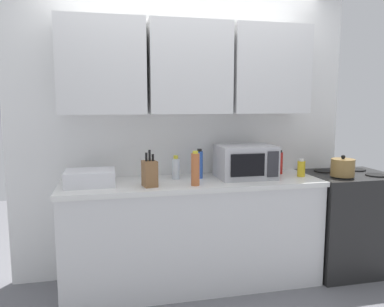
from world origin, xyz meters
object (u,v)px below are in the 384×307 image
bottle_clear_tall (176,168)px  bottle_red_sauce (280,163)px  microwave (245,162)px  knife_block (150,173)px  bottle_yellow_mustard (301,168)px  bottle_spice_jar (195,169)px  kettle (343,167)px  dish_rack (90,178)px  stove_range (347,221)px  bottle_blue_cleaner (199,164)px

bottle_clear_tall → bottle_red_sauce: bottle_red_sauce is taller
bottle_clear_tall → bottle_red_sauce: size_ratio=0.93×
microwave → knife_block: knife_block is taller
bottle_yellow_mustard → bottle_spice_jar: bearing=-171.4°
microwave → bottle_red_sauce: size_ratio=2.21×
kettle → knife_block: bearing=179.5°
kettle → dish_rack: bearing=175.7°
kettle → dish_rack: kettle is taller
knife_block → bottle_yellow_mustard: bearing=4.6°
bottle_yellow_mustard → bottle_red_sauce: bottle_red_sauce is taller
dish_rack → bottle_spice_jar: bottle_spice_jar is taller
dish_rack → stove_range: bearing=-0.5°
dish_rack → bottle_red_sauce: (1.66, 0.12, 0.04)m
dish_rack → bottle_spice_jar: (0.80, -0.19, 0.07)m
microwave → knife_block: 0.86m
knife_block → bottle_clear_tall: knife_block is taller
microwave → bottle_yellow_mustard: bearing=-6.7°
kettle → microwave: size_ratio=0.41×
microwave → bottle_clear_tall: microwave is taller
bottle_spice_jar → bottle_blue_cleaner: 0.29m
stove_range → knife_block: 1.92m
dish_rack → bottle_yellow_mustard: (1.79, -0.04, 0.01)m
kettle → bottle_clear_tall: size_ratio=0.99×
bottle_clear_tall → dish_rack: bearing=-172.2°
kettle → bottle_clear_tall: bearing=169.8°
bottle_blue_cleaner → stove_range: bearing=-4.1°
microwave → bottle_blue_cleaner: 0.40m
dish_rack → bottle_blue_cleaner: bearing=5.1°
bottle_clear_tall → microwave: bearing=-7.2°
bottle_clear_tall → bottle_blue_cleaner: 0.20m
stove_range → dish_rack: bearing=179.5°
stove_range → kettle: kettle is taller
knife_block → bottle_spice_jar: knife_block is taller
knife_block → bottle_red_sauce: (1.21, 0.26, -0.00)m
microwave → dish_rack: size_ratio=1.26×
stove_range → knife_block: knife_block is taller
bottle_blue_cleaner → bottle_red_sauce: (0.76, 0.04, -0.02)m
bottle_blue_cleaner → bottle_yellow_mustard: bearing=-7.6°
bottle_blue_cleaner → bottle_red_sauce: size_ratio=1.17×
bottle_spice_jar → bottle_yellow_mustard: bottle_spice_jar is taller
microwave → bottle_clear_tall: 0.60m
stove_range → microwave: size_ratio=1.90×
kettle → knife_block: knife_block is taller
microwave → dish_rack: 1.29m
microwave → bottle_spice_jar: (-0.49, -0.21, -0.01)m
bottle_blue_cleaner → kettle: bearing=-11.2°
stove_range → bottle_blue_cleaner: bearing=175.9°
dish_rack → bottle_yellow_mustard: size_ratio=2.44×
stove_range → knife_block: (-1.83, -0.12, 0.55)m
bottle_clear_tall → bottle_yellow_mustard: (1.09, -0.13, -0.02)m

